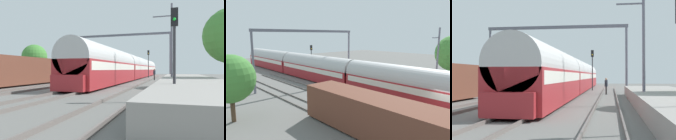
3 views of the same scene
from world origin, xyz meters
The scene contains 10 objects.
ground centered at (0.00, 0.00, 0.00)m, with size 120.00×120.00×0.00m, color slate.
track_west centered at (-2.06, 0.00, 0.08)m, with size 1.51×60.00×0.16m.
track_east centered at (2.06, 0.00, 0.08)m, with size 1.51×60.00×0.16m.
track_far_east centered at (6.18, 0.00, 0.08)m, with size 1.52×60.00×0.16m.
platform centered at (10.00, 2.00, 0.45)m, with size 4.40×28.00×0.90m.
passenger_train centered at (2.06, 20.40, 1.97)m, with size 2.93×49.20×3.82m.
person_crossing centered at (5.93, 15.47, 1.03)m, with size 0.32×0.44×1.73m.
railway_signal_far centered at (3.98, 24.31, 3.40)m, with size 0.36×0.30×5.35m.
catenary_gantry centered at (0.00, 19.13, 5.92)m, with size 16.76×0.28×7.86m.
catenary_pole_east_mid centered at (8.53, 4.33, 4.15)m, with size 1.90×0.20×8.00m.
Camera 3 is at (6.41, -16.84, 1.98)m, focal length 49.67 mm.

